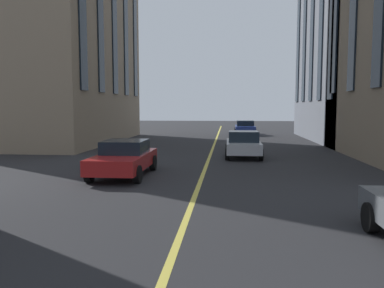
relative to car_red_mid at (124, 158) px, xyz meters
The scene contains 4 objects.
lane_centre_line 3.11m from the car_red_mid, 88.30° to the right, with size 80.00×0.16×0.01m.
car_red_mid is the anchor object (origin of this frame).
car_blue_oncoming 23.71m from the car_red_mid, 13.70° to the right, with size 4.40×1.95×1.37m.
car_silver_parked_b 7.77m from the car_red_mid, 38.35° to the right, with size 3.90×1.89×1.40m.
Camera 1 is at (5.05, -0.98, 2.68)m, focal length 36.86 mm.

